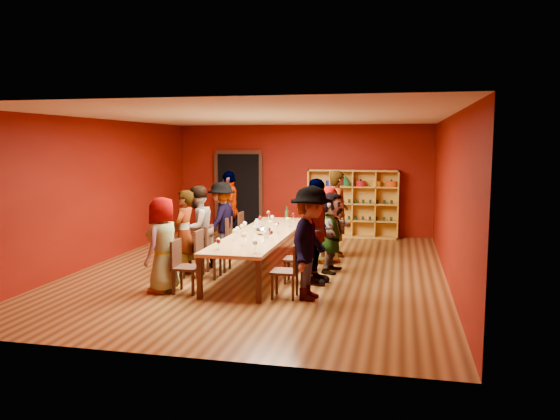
% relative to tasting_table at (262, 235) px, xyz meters
% --- Properties ---
extents(room_shell, '(7.10, 9.10, 3.04)m').
position_rel_tasting_table_xyz_m(room_shell, '(0.00, 0.00, 0.80)').
color(room_shell, '#573417').
rests_on(room_shell, ground).
extents(tasting_table, '(1.10, 4.50, 0.75)m').
position_rel_tasting_table_xyz_m(tasting_table, '(0.00, 0.00, 0.00)').
color(tasting_table, tan).
rests_on(tasting_table, ground).
extents(doorway, '(1.40, 0.17, 2.30)m').
position_rel_tasting_table_xyz_m(doorway, '(-1.80, 4.43, 0.42)').
color(doorway, black).
rests_on(doorway, ground).
extents(shelving_unit, '(2.40, 0.40, 1.80)m').
position_rel_tasting_table_xyz_m(shelving_unit, '(1.40, 4.32, 0.28)').
color(shelving_unit, gold).
rests_on(shelving_unit, ground).
extents(chair_person_left_0, '(0.42, 0.42, 0.89)m').
position_rel_tasting_table_xyz_m(chair_person_left_0, '(-0.91, -1.87, -0.20)').
color(chair_person_left_0, black).
rests_on(chair_person_left_0, ground).
extents(person_left_0, '(0.51, 0.83, 1.61)m').
position_rel_tasting_table_xyz_m(person_left_0, '(-1.25, -1.87, 0.10)').
color(person_left_0, beige).
rests_on(person_left_0, ground).
extents(chair_person_left_1, '(0.42, 0.42, 0.89)m').
position_rel_tasting_table_xyz_m(chair_person_left_1, '(-0.91, -0.80, -0.20)').
color(chair_person_left_1, black).
rests_on(chair_person_left_1, ground).
extents(person_left_1, '(0.47, 0.62, 1.63)m').
position_rel_tasting_table_xyz_m(person_left_1, '(-1.31, -0.80, 0.12)').
color(person_left_1, '#141837').
rests_on(person_left_1, ground).
extents(chair_person_left_2, '(0.42, 0.42, 0.89)m').
position_rel_tasting_table_xyz_m(chair_person_left_2, '(-0.91, -0.22, -0.20)').
color(chair_person_left_2, black).
rests_on(chair_person_left_2, ground).
extents(person_left_2, '(0.71, 0.92, 1.67)m').
position_rel_tasting_table_xyz_m(person_left_2, '(-1.27, -0.22, 0.14)').
color(person_left_2, '#131C34').
rests_on(person_left_2, ground).
extents(chair_person_left_3, '(0.42, 0.42, 0.89)m').
position_rel_tasting_table_xyz_m(chair_person_left_3, '(-0.91, 1.03, -0.20)').
color(chair_person_left_3, black).
rests_on(chair_person_left_3, ground).
extents(person_left_3, '(0.60, 1.13, 1.66)m').
position_rel_tasting_table_xyz_m(person_left_3, '(-1.18, 1.03, 0.13)').
color(person_left_3, '#567AB1').
rests_on(person_left_3, ground).
extents(chair_person_left_4, '(0.42, 0.42, 0.89)m').
position_rel_tasting_table_xyz_m(chair_person_left_4, '(-0.91, 1.96, -0.20)').
color(chair_person_left_4, black).
rests_on(chair_person_left_4, ground).
extents(person_left_4, '(0.74, 1.17, 1.85)m').
position_rel_tasting_table_xyz_m(person_left_4, '(-1.30, 1.96, 0.23)').
color(person_left_4, tan).
rests_on(person_left_4, ground).
extents(chair_person_right_0, '(0.42, 0.42, 0.89)m').
position_rel_tasting_table_xyz_m(chair_person_right_0, '(0.91, -1.79, -0.20)').
color(chair_person_right_0, black).
rests_on(chair_person_right_0, ground).
extents(person_right_0, '(0.66, 1.24, 1.83)m').
position_rel_tasting_table_xyz_m(person_right_0, '(1.25, -1.79, 0.22)').
color(person_right_0, '#4C4C51').
rests_on(person_right_0, ground).
extents(chair_person_right_1, '(0.42, 0.42, 0.89)m').
position_rel_tasting_table_xyz_m(chair_person_right_1, '(0.91, -0.81, -0.20)').
color(chair_person_right_1, black).
rests_on(chair_person_right_1, ground).
extents(person_right_1, '(0.66, 1.17, 1.88)m').
position_rel_tasting_table_xyz_m(person_right_1, '(1.18, -0.81, 0.24)').
color(person_right_1, silver).
rests_on(person_right_1, ground).
extents(chair_person_right_2, '(0.42, 0.42, 0.89)m').
position_rel_tasting_table_xyz_m(chair_person_right_2, '(0.91, 0.17, -0.20)').
color(chair_person_right_2, black).
rests_on(chair_person_right_2, ground).
extents(person_right_2, '(0.60, 1.49, 1.56)m').
position_rel_tasting_table_xyz_m(person_right_2, '(1.35, 0.17, 0.08)').
color(person_right_2, beige).
rests_on(person_right_2, ground).
extents(chair_person_right_3, '(0.42, 0.42, 0.89)m').
position_rel_tasting_table_xyz_m(chair_person_right_3, '(0.91, 0.97, -0.20)').
color(chair_person_right_3, black).
rests_on(chair_person_right_3, ground).
extents(person_right_3, '(0.69, 0.89, 1.61)m').
position_rel_tasting_table_xyz_m(person_right_3, '(1.16, 0.97, 0.11)').
color(person_right_3, '#607EC6').
rests_on(person_right_3, ground).
extents(chair_person_right_4, '(0.42, 0.42, 0.89)m').
position_rel_tasting_table_xyz_m(chair_person_right_4, '(0.91, 1.74, -0.20)').
color(chair_person_right_4, black).
rests_on(chair_person_right_4, ground).
extents(person_right_4, '(0.67, 0.80, 1.90)m').
position_rel_tasting_table_xyz_m(person_right_4, '(1.30, 1.74, 0.25)').
color(person_right_4, '#4E4E53').
rests_on(person_right_4, ground).
extents(wine_glass_0, '(0.08, 0.08, 0.20)m').
position_rel_tasting_table_xyz_m(wine_glass_0, '(0.29, -0.97, 0.20)').
color(wine_glass_0, silver).
rests_on(wine_glass_0, tasting_table).
extents(wine_glass_1, '(0.09, 0.09, 0.22)m').
position_rel_tasting_table_xyz_m(wine_glass_1, '(-0.29, -0.74, 0.21)').
color(wine_glass_1, silver).
rests_on(wine_glass_1, tasting_table).
extents(wine_glass_2, '(0.07, 0.07, 0.18)m').
position_rel_tasting_table_xyz_m(wine_glass_2, '(-0.27, -1.84, 0.18)').
color(wine_glass_2, silver).
rests_on(wine_glass_2, tasting_table).
extents(wine_glass_3, '(0.08, 0.08, 0.21)m').
position_rel_tasting_table_xyz_m(wine_glass_3, '(-0.28, 0.91, 0.20)').
color(wine_glass_3, silver).
rests_on(wine_glass_3, tasting_table).
extents(wine_glass_4, '(0.09, 0.09, 0.22)m').
position_rel_tasting_table_xyz_m(wine_glass_4, '(-0.03, -0.50, 0.21)').
color(wine_glass_4, silver).
rests_on(wine_glass_4, tasting_table).
extents(wine_glass_5, '(0.07, 0.07, 0.19)m').
position_rel_tasting_table_xyz_m(wine_glass_5, '(0.35, 0.91, 0.19)').
color(wine_glass_5, silver).
rests_on(wine_glass_5, tasting_table).
extents(wine_glass_6, '(0.08, 0.08, 0.20)m').
position_rel_tasting_table_xyz_m(wine_glass_6, '(-0.33, 1.85, 0.20)').
color(wine_glass_6, silver).
rests_on(wine_glass_6, tasting_table).
extents(wine_glass_7, '(0.08, 0.08, 0.21)m').
position_rel_tasting_table_xyz_m(wine_glass_7, '(-0.37, 0.04, 0.20)').
color(wine_glass_7, silver).
rests_on(wine_glass_7, tasting_table).
extents(wine_glass_8, '(0.07, 0.07, 0.18)m').
position_rel_tasting_table_xyz_m(wine_glass_8, '(0.36, -0.76, 0.18)').
color(wine_glass_8, silver).
rests_on(wine_glass_8, tasting_table).
extents(wine_glass_9, '(0.09, 0.09, 0.21)m').
position_rel_tasting_table_xyz_m(wine_glass_9, '(0.38, -1.95, 0.21)').
color(wine_glass_9, silver).
rests_on(wine_glass_9, tasting_table).
extents(wine_glass_10, '(0.08, 0.08, 0.21)m').
position_rel_tasting_table_xyz_m(wine_glass_10, '(0.29, -0.04, 0.20)').
color(wine_glass_10, silver).
rests_on(wine_glass_10, tasting_table).
extents(wine_glass_11, '(0.07, 0.07, 0.18)m').
position_rel_tasting_table_xyz_m(wine_glass_11, '(-0.31, -1.75, 0.19)').
color(wine_glass_11, silver).
rests_on(wine_glass_11, tasting_table).
extents(wine_glass_12, '(0.07, 0.07, 0.18)m').
position_rel_tasting_table_xyz_m(wine_glass_12, '(-0.37, -0.18, 0.18)').
color(wine_glass_12, silver).
rests_on(wine_glass_12, tasting_table).
extents(wine_glass_13, '(0.08, 0.08, 0.21)m').
position_rel_tasting_table_xyz_m(wine_glass_13, '(0.33, 0.81, 0.20)').
color(wine_glass_13, silver).
rests_on(wine_glass_13, tasting_table).
extents(wine_glass_14, '(0.08, 0.08, 0.21)m').
position_rel_tasting_table_xyz_m(wine_glass_14, '(-0.29, -0.92, 0.20)').
color(wine_glass_14, silver).
rests_on(wine_glass_14, tasting_table).
extents(wine_glass_15, '(0.08, 0.08, 0.19)m').
position_rel_tasting_table_xyz_m(wine_glass_15, '(-0.10, 1.25, 0.19)').
color(wine_glass_15, silver).
rests_on(wine_glass_15, tasting_table).
extents(wine_glass_16, '(0.09, 0.09, 0.22)m').
position_rel_tasting_table_xyz_m(wine_glass_16, '(0.01, -1.35, 0.21)').
color(wine_glass_16, silver).
rests_on(wine_glass_16, tasting_table).
extents(wine_glass_17, '(0.09, 0.09, 0.21)m').
position_rel_tasting_table_xyz_m(wine_glass_17, '(0.10, 0.27, 0.21)').
color(wine_glass_17, silver).
rests_on(wine_glass_17, tasting_table).
extents(wine_glass_18, '(0.08, 0.08, 0.20)m').
position_rel_tasting_table_xyz_m(wine_glass_18, '(-0.29, 1.72, 0.19)').
color(wine_glass_18, silver).
rests_on(wine_glass_18, tasting_table).
extents(wine_glass_19, '(0.07, 0.07, 0.18)m').
position_rel_tasting_table_xyz_m(wine_glass_19, '(0.26, 1.82, 0.18)').
color(wine_glass_19, silver).
rests_on(wine_glass_19, tasting_table).
extents(wine_glass_20, '(0.09, 0.09, 0.22)m').
position_rel_tasting_table_xyz_m(wine_glass_20, '(0.27, 0.09, 0.21)').
color(wine_glass_20, silver).
rests_on(wine_glass_20, tasting_table).
extents(spittoon_bowl, '(0.31, 0.31, 0.17)m').
position_rel_tasting_table_xyz_m(spittoon_bowl, '(0.07, -0.17, 0.12)').
color(spittoon_bowl, '#BABCC1').
rests_on(spittoon_bowl, tasting_table).
extents(carafe_a, '(0.12, 0.12, 0.28)m').
position_rel_tasting_table_xyz_m(carafe_a, '(-0.10, -0.03, 0.17)').
color(carafe_a, silver).
rests_on(carafe_a, tasting_table).
extents(carafe_b, '(0.11, 0.11, 0.24)m').
position_rel_tasting_table_xyz_m(carafe_b, '(0.24, -0.65, 0.16)').
color(carafe_b, silver).
rests_on(carafe_b, tasting_table).
extents(wine_bottle, '(0.08, 0.08, 0.32)m').
position_rel_tasting_table_xyz_m(wine_bottle, '(0.11, 1.83, 0.17)').
color(wine_bottle, '#133519').
rests_on(wine_bottle, tasting_table).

